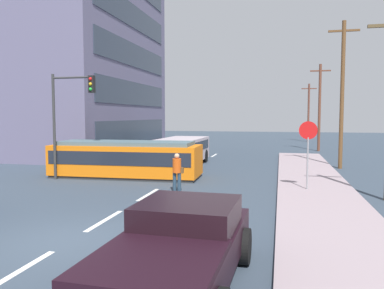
{
  "coord_description": "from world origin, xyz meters",
  "views": [
    {
      "loc": [
        5.28,
        -8.7,
        3.25
      ],
      "look_at": [
        1.28,
        8.47,
        1.92
      ],
      "focal_mm": 35.65,
      "sensor_mm": 36.0,
      "label": 1
    }
  ],
  "objects_px": {
    "city_bus": "(182,150)",
    "utility_pole_mid": "(342,93)",
    "pedestrian_crossing": "(177,170)",
    "utility_pole_distant": "(309,111)",
    "parked_sedan_mid": "(107,156)",
    "pickup_truck_parked": "(181,247)",
    "stop_sign": "(308,141)",
    "utility_pole_far": "(320,106)",
    "streetcar_tram": "(126,159)",
    "parked_sedan_far": "(149,149)",
    "traffic_light_mast": "(69,107)"
  },
  "relations": [
    {
      "from": "pickup_truck_parked",
      "to": "traffic_light_mast",
      "type": "distance_m",
      "value": 13.86
    },
    {
      "from": "stop_sign",
      "to": "traffic_light_mast",
      "type": "distance_m",
      "value": 11.6
    },
    {
      "from": "pickup_truck_parked",
      "to": "utility_pole_distant",
      "type": "bearing_deg",
      "value": 83.14
    },
    {
      "from": "streetcar_tram",
      "to": "city_bus",
      "type": "relative_size",
      "value": 1.49
    },
    {
      "from": "city_bus",
      "to": "utility_pole_mid",
      "type": "xyz_separation_m",
      "value": [
        9.92,
        0.52,
        3.64
      ]
    },
    {
      "from": "parked_sedan_mid",
      "to": "city_bus",
      "type": "bearing_deg",
      "value": 18.78
    },
    {
      "from": "utility_pole_mid",
      "to": "utility_pole_far",
      "type": "bearing_deg",
      "value": 90.87
    },
    {
      "from": "utility_pole_mid",
      "to": "stop_sign",
      "type": "bearing_deg",
      "value": -107.03
    },
    {
      "from": "pickup_truck_parked",
      "to": "traffic_light_mast",
      "type": "bearing_deg",
      "value": 129.19
    },
    {
      "from": "parked_sedan_mid",
      "to": "parked_sedan_far",
      "type": "distance_m",
      "value": 6.12
    },
    {
      "from": "traffic_light_mast",
      "to": "city_bus",
      "type": "bearing_deg",
      "value": 60.01
    },
    {
      "from": "utility_pole_mid",
      "to": "city_bus",
      "type": "bearing_deg",
      "value": -177.01
    },
    {
      "from": "pedestrian_crossing",
      "to": "stop_sign",
      "type": "distance_m",
      "value": 5.67
    },
    {
      "from": "streetcar_tram",
      "to": "utility_pole_far",
      "type": "xyz_separation_m",
      "value": [
        11.39,
        17.95,
        3.16
      ]
    },
    {
      "from": "utility_pole_mid",
      "to": "traffic_light_mast",
      "type": "bearing_deg",
      "value": -151.66
    },
    {
      "from": "parked_sedan_far",
      "to": "utility_pole_far",
      "type": "distance_m",
      "value": 16.21
    },
    {
      "from": "pickup_truck_parked",
      "to": "stop_sign",
      "type": "xyz_separation_m",
      "value": [
        2.93,
        9.94,
        1.4
      ]
    },
    {
      "from": "city_bus",
      "to": "utility_pole_far",
      "type": "xyz_separation_m",
      "value": [
        9.74,
        12.41,
        3.12
      ]
    },
    {
      "from": "stop_sign",
      "to": "pickup_truck_parked",
      "type": "bearing_deg",
      "value": -106.4
    },
    {
      "from": "streetcar_tram",
      "to": "stop_sign",
      "type": "relative_size",
      "value": 2.75
    },
    {
      "from": "pedestrian_crossing",
      "to": "pickup_truck_parked",
      "type": "height_order",
      "value": "pedestrian_crossing"
    },
    {
      "from": "parked_sedan_mid",
      "to": "traffic_light_mast",
      "type": "xyz_separation_m",
      "value": [
        0.59,
        -5.44,
        3.07
      ]
    },
    {
      "from": "city_bus",
      "to": "pickup_truck_parked",
      "type": "xyz_separation_m",
      "value": [
        4.51,
        -17.52,
        -0.22
      ]
    },
    {
      "from": "pickup_truck_parked",
      "to": "utility_pole_mid",
      "type": "bearing_deg",
      "value": 73.32
    },
    {
      "from": "pickup_truck_parked",
      "to": "utility_pole_far",
      "type": "distance_m",
      "value": 30.57
    },
    {
      "from": "pedestrian_crossing",
      "to": "stop_sign",
      "type": "xyz_separation_m",
      "value": [
        5.37,
        1.29,
        1.25
      ]
    },
    {
      "from": "parked_sedan_mid",
      "to": "stop_sign",
      "type": "height_order",
      "value": "stop_sign"
    },
    {
      "from": "utility_pole_distant",
      "to": "parked_sedan_mid",
      "type": "bearing_deg",
      "value": -118.02
    },
    {
      "from": "traffic_light_mast",
      "to": "stop_sign",
      "type": "bearing_deg",
      "value": -2.8
    },
    {
      "from": "parked_sedan_far",
      "to": "utility_pole_distant",
      "type": "relative_size",
      "value": 0.56
    },
    {
      "from": "streetcar_tram",
      "to": "parked_sedan_mid",
      "type": "relative_size",
      "value": 1.87
    },
    {
      "from": "city_bus",
      "to": "utility_pole_far",
      "type": "height_order",
      "value": "utility_pole_far"
    },
    {
      "from": "parked_sedan_far",
      "to": "parked_sedan_mid",
      "type": "bearing_deg",
      "value": -96.27
    },
    {
      "from": "parked_sedan_far",
      "to": "utility_pole_far",
      "type": "height_order",
      "value": "utility_pole_far"
    },
    {
      "from": "streetcar_tram",
      "to": "parked_sedan_mid",
      "type": "distance_m",
      "value": 4.98
    },
    {
      "from": "streetcar_tram",
      "to": "parked_sedan_far",
      "type": "bearing_deg",
      "value": 103.02
    },
    {
      "from": "pedestrian_crossing",
      "to": "pickup_truck_parked",
      "type": "bearing_deg",
      "value": -74.2
    },
    {
      "from": "pedestrian_crossing",
      "to": "utility_pole_mid",
      "type": "bearing_deg",
      "value": 50.09
    },
    {
      "from": "stop_sign",
      "to": "traffic_light_mast",
      "type": "relative_size",
      "value": 0.54
    },
    {
      "from": "pedestrian_crossing",
      "to": "traffic_light_mast",
      "type": "distance_m",
      "value": 6.96
    },
    {
      "from": "city_bus",
      "to": "parked_sedan_mid",
      "type": "distance_m",
      "value": 4.92
    },
    {
      "from": "pedestrian_crossing",
      "to": "utility_pole_far",
      "type": "height_order",
      "value": "utility_pole_far"
    },
    {
      "from": "pedestrian_crossing",
      "to": "parked_sedan_mid",
      "type": "distance_m",
      "value": 9.91
    },
    {
      "from": "streetcar_tram",
      "to": "parked_sedan_far",
      "type": "height_order",
      "value": "streetcar_tram"
    },
    {
      "from": "streetcar_tram",
      "to": "utility_pole_far",
      "type": "bearing_deg",
      "value": 57.61
    },
    {
      "from": "parked_sedan_far",
      "to": "utility_pole_distant",
      "type": "xyz_separation_m",
      "value": [
        13.63,
        20.78,
        3.16
      ]
    },
    {
      "from": "streetcar_tram",
      "to": "parked_sedan_mid",
      "type": "height_order",
      "value": "streetcar_tram"
    },
    {
      "from": "utility_pole_mid",
      "to": "streetcar_tram",
      "type": "bearing_deg",
      "value": -152.36
    },
    {
      "from": "traffic_light_mast",
      "to": "streetcar_tram",
      "type": "bearing_deg",
      "value": 31.63
    },
    {
      "from": "parked_sedan_far",
      "to": "stop_sign",
      "type": "xyz_separation_m",
      "value": [
        11.41,
        -12.08,
        1.57
      ]
    }
  ]
}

